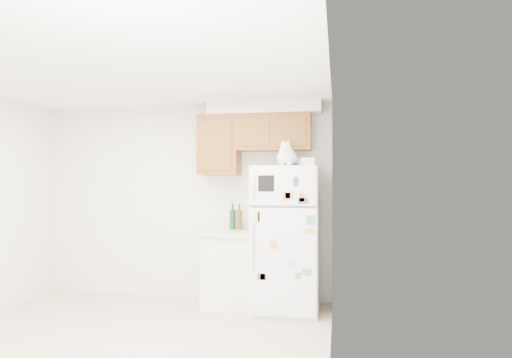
% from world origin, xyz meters
% --- Properties ---
extents(ground_plane, '(3.80, 4.00, 0.01)m').
position_xyz_m(ground_plane, '(0.00, 0.00, -0.01)').
color(ground_plane, '#C6B498').
extents(room_shell, '(3.84, 4.04, 2.52)m').
position_xyz_m(room_shell, '(0.12, 0.24, 1.67)').
color(room_shell, silver).
rests_on(room_shell, ground_plane).
extents(refrigerator, '(0.76, 0.78, 1.70)m').
position_xyz_m(refrigerator, '(1.37, 1.61, 0.85)').
color(refrigerator, white).
rests_on(refrigerator, ground_plane).
extents(base_counter, '(0.64, 0.64, 0.92)m').
position_xyz_m(base_counter, '(0.68, 1.68, 0.46)').
color(base_counter, white).
rests_on(base_counter, ground_plane).
extents(cat, '(0.29, 0.42, 0.30)m').
position_xyz_m(cat, '(1.39, 1.46, 1.81)').
color(cat, white).
rests_on(cat, refrigerator).
extents(storage_box_back, '(0.19, 0.14, 0.10)m').
position_xyz_m(storage_box_back, '(1.54, 1.77, 1.75)').
color(storage_box_back, white).
rests_on(storage_box_back, refrigerator).
extents(storage_box_front, '(0.16, 0.12, 0.09)m').
position_xyz_m(storage_box_front, '(1.63, 1.45, 1.74)').
color(storage_box_front, white).
rests_on(storage_box_front, refrigerator).
extents(bottle_green, '(0.08, 0.08, 0.33)m').
position_xyz_m(bottle_green, '(0.66, 1.86, 1.08)').
color(bottle_green, '#19381E').
rests_on(bottle_green, base_counter).
extents(bottle_amber, '(0.08, 0.08, 0.33)m').
position_xyz_m(bottle_amber, '(0.76, 1.80, 1.08)').
color(bottle_amber, '#593814').
rests_on(bottle_amber, base_counter).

